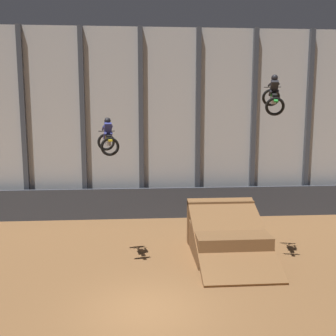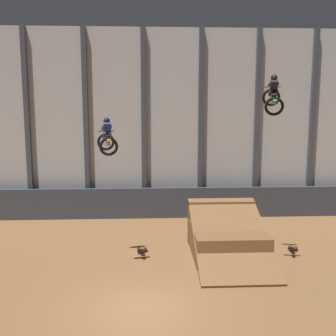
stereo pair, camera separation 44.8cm
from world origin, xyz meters
The scene contains 6 objects.
ground_plane centered at (0.00, 0.00, 0.00)m, with size 60.00×60.00×0.00m, color brown.
arena_back_wall centered at (0.00, 11.62, 5.54)m, with size 32.00×0.40×11.09m.
lower_barrier centered at (0.00, 10.81, 0.91)m, with size 31.36×0.20×1.82m.
dirt_ramp centered at (3.74, 4.89, 0.76)m, with size 3.18×5.13×2.26m.
rider_bike_left_air centered at (-1.38, 4.01, 5.26)m, with size 1.00×1.81×1.47m.
rider_bike_right_air centered at (5.17, 3.52, 6.94)m, with size 1.06×1.90×1.62m.
Camera 2 is at (0.30, -11.87, 6.47)m, focal length 42.00 mm.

